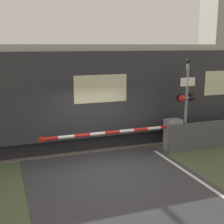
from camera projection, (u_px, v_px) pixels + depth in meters
The scene contains 7 objects.
ground_plane at pixel (106, 169), 10.23m from camera, with size 80.00×80.00×0.00m, color #475638.
track_bed at pixel (81, 140), 13.23m from camera, with size 36.00×3.20×0.13m.
train at pixel (89, 93), 12.94m from camera, with size 20.17×3.18×4.02m.
crossing_barrier at pixel (164, 134), 11.82m from camera, with size 5.36×0.44×1.23m.
signal_post at pixel (186, 99), 11.67m from camera, with size 0.78×0.26×3.52m.
distant_building at pixel (220, 12), 39.28m from camera, with size 3.99×3.99×15.82m.
roadside_fence at pixel (216, 134), 12.32m from camera, with size 4.32×0.06×1.10m.
Camera 1 is at (-3.08, -9.10, 4.00)m, focal length 50.00 mm.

